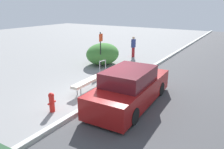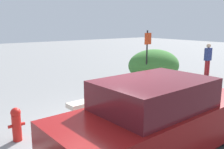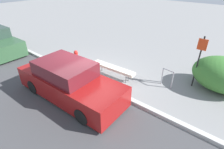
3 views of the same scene
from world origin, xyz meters
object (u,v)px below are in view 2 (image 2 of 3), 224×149
sign_post (147,53)px  parked_car_near (158,119)px  fire_hydrant (16,123)px  bike_rack (144,81)px  bench (105,99)px  pedestrian (208,58)px

sign_post → parked_car_near: (-3.63, -3.96, -0.71)m
sign_post → fire_hydrant: size_ratio=3.01×
bike_rack → parked_car_near: parked_car_near is taller
bike_rack → fire_hydrant: bike_rack is taller
bike_rack → parked_car_near: 4.22m
bike_rack → sign_post: sign_post is taller
bench → bike_rack: bearing=17.8°
bike_rack → sign_post: (0.90, 0.75, 0.88)m
bench → sign_post: 3.77m
bike_rack → sign_post: size_ratio=0.36×
bench → parked_car_near: bearing=-100.8°
pedestrian → parked_car_near: pedestrian is taller
sign_post → fire_hydrant: sign_post is taller
fire_hydrant → parked_car_near: bearing=-45.2°
fire_hydrant → bench: bearing=3.7°
bench → pedestrian: 7.43m
sign_post → bench: bearing=-153.8°
sign_post → parked_car_near: sign_post is taller
fire_hydrant → pedestrian: pedestrian is taller
bench → fire_hydrant: size_ratio=3.05×
bike_rack → fire_hydrant: 5.01m
bike_rack → sign_post: 1.47m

